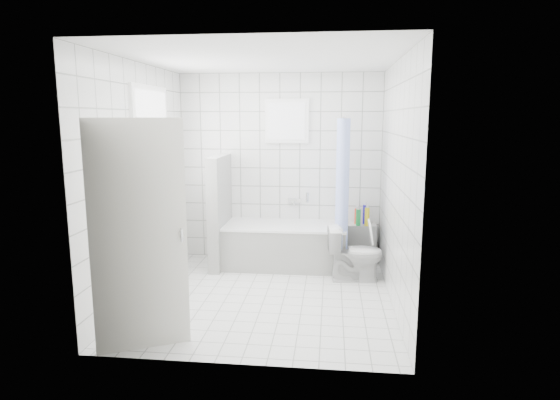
# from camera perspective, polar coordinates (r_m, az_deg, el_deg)

# --- Properties ---
(ground) EXTENTS (3.00, 3.00, 0.00)m
(ground) POSITION_cam_1_polar(r_m,az_deg,el_deg) (5.42, -1.79, -11.62)
(ground) COLOR white
(ground) RESTS_ON ground
(ceiling) EXTENTS (3.00, 3.00, 0.00)m
(ceiling) POSITION_cam_1_polar(r_m,az_deg,el_deg) (5.07, -1.96, 16.82)
(ceiling) COLOR white
(ceiling) RESTS_ON ground
(wall_back) EXTENTS (2.80, 0.02, 2.60)m
(wall_back) POSITION_cam_1_polar(r_m,az_deg,el_deg) (6.56, -0.02, 3.91)
(wall_back) COLOR white
(wall_back) RESTS_ON ground
(wall_front) EXTENTS (2.80, 0.02, 2.60)m
(wall_front) POSITION_cam_1_polar(r_m,az_deg,el_deg) (3.63, -5.21, -1.14)
(wall_front) COLOR white
(wall_front) RESTS_ON ground
(wall_left) EXTENTS (0.02, 3.00, 2.60)m
(wall_left) POSITION_cam_1_polar(r_m,az_deg,el_deg) (5.46, -16.58, 2.25)
(wall_left) COLOR white
(wall_left) RESTS_ON ground
(wall_right) EXTENTS (0.02, 3.00, 2.60)m
(wall_right) POSITION_cam_1_polar(r_m,az_deg,el_deg) (5.08, 13.96, 1.82)
(wall_right) COLOR white
(wall_right) RESTS_ON ground
(window_left) EXTENTS (0.01, 0.90, 1.40)m
(window_left) POSITION_cam_1_polar(r_m,az_deg,el_deg) (5.69, -15.15, 5.66)
(window_left) COLOR white
(window_left) RESTS_ON wall_left
(window_back) EXTENTS (0.50, 0.01, 0.50)m
(window_back) POSITION_cam_1_polar(r_m,az_deg,el_deg) (6.47, 0.83, 9.59)
(window_back) COLOR white
(window_back) RESTS_ON wall_back
(window_sill) EXTENTS (0.18, 1.02, 0.08)m
(window_sill) POSITION_cam_1_polar(r_m,az_deg,el_deg) (5.78, -14.40, -1.67)
(window_sill) COLOR white
(window_sill) RESTS_ON wall_left
(door) EXTENTS (0.74, 0.39, 2.00)m
(door) POSITION_cam_1_polar(r_m,az_deg,el_deg) (4.14, -16.81, -4.38)
(door) COLOR silver
(door) RESTS_ON ground
(bathtub) EXTENTS (1.63, 0.77, 0.58)m
(bathtub) POSITION_cam_1_polar(r_m,az_deg,el_deg) (6.38, 0.61, -5.52)
(bathtub) COLOR white
(bathtub) RESTS_ON ground
(partition_wall) EXTENTS (0.15, 0.85, 1.50)m
(partition_wall) POSITION_cam_1_polar(r_m,az_deg,el_deg) (6.36, -7.33, -1.37)
(partition_wall) COLOR white
(partition_wall) RESTS_ON ground
(tiled_ledge) EXTENTS (0.40, 0.24, 0.55)m
(tiled_ledge) POSITION_cam_1_polar(r_m,az_deg,el_deg) (6.61, 9.86, -5.24)
(tiled_ledge) COLOR white
(tiled_ledge) RESTS_ON ground
(toilet) EXTENTS (0.70, 0.44, 0.68)m
(toilet) POSITION_cam_1_polar(r_m,az_deg,el_deg) (5.88, 9.14, -6.46)
(toilet) COLOR white
(toilet) RESTS_ON ground
(curtain_rod) EXTENTS (0.02, 0.80, 0.02)m
(curtain_rod) POSITION_cam_1_polar(r_m,az_deg,el_deg) (6.09, 7.81, 9.94)
(curtain_rod) COLOR silver
(curtain_rod) RESTS_ON wall_back
(shower_curtain) EXTENTS (0.14, 0.48, 1.78)m
(shower_curtain) POSITION_cam_1_polar(r_m,az_deg,el_deg) (6.03, 7.63, 1.36)
(shower_curtain) COLOR #5675FE
(shower_curtain) RESTS_ON curtain_rod
(tub_faucet) EXTENTS (0.18, 0.06, 0.06)m
(tub_faucet) POSITION_cam_1_polar(r_m,az_deg,el_deg) (6.57, 1.78, -0.05)
(tub_faucet) COLOR silver
(tub_faucet) RESTS_ON wall_back
(sill_bottles) EXTENTS (0.14, 0.79, 0.33)m
(sill_bottles) POSITION_cam_1_polar(r_m,az_deg,el_deg) (5.66, -14.70, -0.13)
(sill_bottles) COLOR white
(sill_bottles) RESTS_ON window_sill
(ledge_bottles) EXTENTS (0.20, 0.19, 0.26)m
(ledge_bottles) POSITION_cam_1_polar(r_m,az_deg,el_deg) (6.49, 9.98, -1.95)
(ledge_bottles) COLOR #EC3F1B
(ledge_bottles) RESTS_ON tiled_ledge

